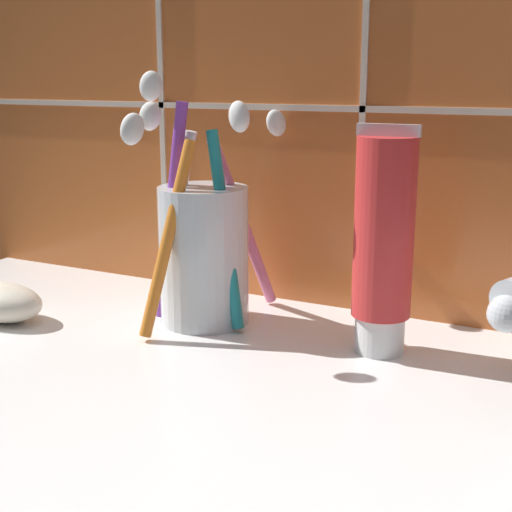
% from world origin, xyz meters
% --- Properties ---
extents(sink_counter, '(0.74, 0.37, 0.02)m').
position_xyz_m(sink_counter, '(0.00, 0.00, 0.01)').
color(sink_counter, white).
rests_on(sink_counter, ground).
extents(tile_wall_backsplash, '(0.84, 0.02, 0.48)m').
position_xyz_m(tile_wall_backsplash, '(0.00, 0.19, 0.24)').
color(tile_wall_backsplash, '#C6662D').
rests_on(tile_wall_backsplash, ground).
extents(toothbrush_cup, '(0.10, 0.15, 0.19)m').
position_xyz_m(toothbrush_cup, '(-0.08, 0.10, 0.08)').
color(toothbrush_cup, silver).
rests_on(toothbrush_cup, sink_counter).
extents(toothpaste_tube, '(0.04, 0.04, 0.16)m').
position_xyz_m(toothpaste_tube, '(0.06, 0.10, 0.10)').
color(toothpaste_tube, white).
rests_on(toothpaste_tube, sink_counter).
extents(soap_bar, '(0.08, 0.05, 0.03)m').
position_xyz_m(soap_bar, '(-0.22, 0.03, 0.04)').
color(soap_bar, silver).
rests_on(soap_bar, sink_counter).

